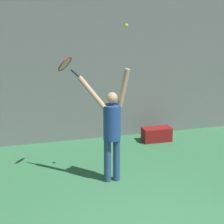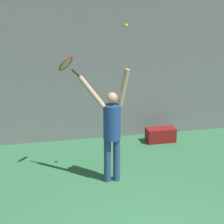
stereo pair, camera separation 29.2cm
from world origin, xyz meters
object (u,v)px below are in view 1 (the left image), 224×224
tennis_ball (126,25)px  equipment_bag (157,134)px  tennis_player (112,127)px  tennis_racket (66,65)px

tennis_ball → equipment_bag: (1.34, 1.84, -2.67)m
tennis_ball → tennis_player: bearing=154.9°
tennis_racket → tennis_ball: 1.31m
tennis_racket → equipment_bag: tennis_racket is taller
equipment_bag → tennis_ball: bearing=-126.1°
tennis_player → tennis_racket: tennis_racket is taller
tennis_ball → equipment_bag: size_ratio=0.10×
tennis_racket → equipment_bag: size_ratio=0.64×
tennis_player → equipment_bag: 2.50m
tennis_racket → tennis_ball: size_ratio=6.44×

